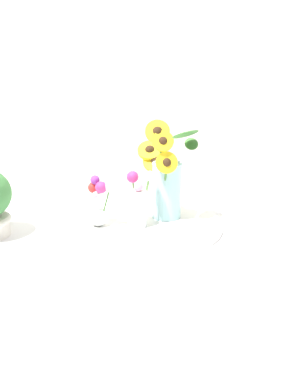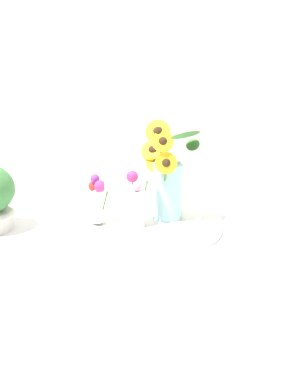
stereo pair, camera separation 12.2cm
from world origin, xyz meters
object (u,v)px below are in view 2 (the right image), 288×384
(vase_small_center, at_px, (137,201))
(vase_bulb_right, at_px, (98,201))
(mason_jar_sunflowers, at_px, (167,180))
(serving_tray, at_px, (144,223))

(vase_small_center, xyz_separation_m, vase_bulb_right, (-0.12, 0.02, -0.00))
(vase_small_center, height_order, vase_bulb_right, vase_small_center)
(mason_jar_sunflowers, height_order, vase_small_center, mason_jar_sunflowers)
(vase_small_center, distance_m, vase_bulb_right, 0.12)
(serving_tray, xyz_separation_m, mason_jar_sunflowers, (0.08, 0.03, 0.14))
(mason_jar_sunflowers, distance_m, vase_bulb_right, 0.24)
(mason_jar_sunflowers, bearing_deg, serving_tray, -157.65)
(mason_jar_sunflowers, xyz_separation_m, vase_bulb_right, (-0.22, -0.05, -0.06))
(serving_tray, relative_size, vase_small_center, 2.88)
(mason_jar_sunflowers, bearing_deg, vase_bulb_right, -166.25)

